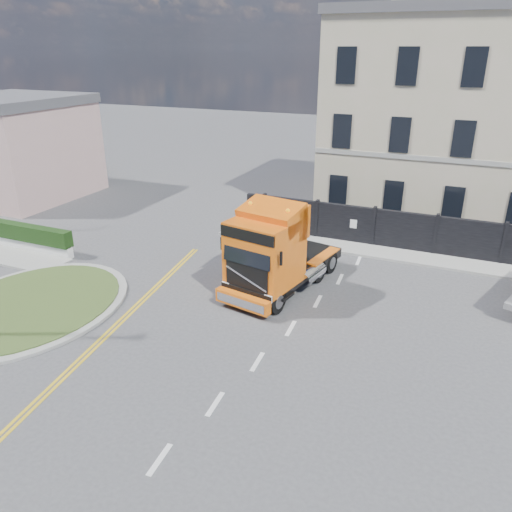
% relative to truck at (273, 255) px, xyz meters
% --- Properties ---
extents(ground, '(120.00, 120.00, 0.00)m').
position_rel_truck_xyz_m(ground, '(-1.28, -2.02, -1.70)').
color(ground, '#424244').
rests_on(ground, ground).
extents(traffic_island, '(6.80, 6.80, 0.17)m').
position_rel_truck_xyz_m(traffic_island, '(-8.28, -5.02, -1.62)').
color(traffic_island, gray).
rests_on(traffic_island, ground).
extents(hedge_wall, '(8.00, 0.55, 1.35)m').
position_rel_truck_xyz_m(hedge_wall, '(-14.28, -0.52, -0.96)').
color(hedge_wall, silver).
rests_on(hedge_wall, ground).
extents(seaside_bldg_pink, '(8.00, 8.00, 6.00)m').
position_rel_truck_xyz_m(seaside_bldg_pink, '(-21.28, 6.98, 1.30)').
color(seaside_bldg_pink, '#C19B97').
rests_on(seaside_bldg_pink, ground).
extents(hoarding_fence, '(18.80, 0.25, 2.00)m').
position_rel_truck_xyz_m(hoarding_fence, '(5.28, 6.98, -0.70)').
color(hoarding_fence, black).
rests_on(hoarding_fence, ground).
extents(georgian_building, '(12.30, 10.30, 12.80)m').
position_rel_truck_xyz_m(georgian_building, '(4.72, 14.48, 4.07)').
color(georgian_building, '#BCAA95').
rests_on(georgian_building, ground).
extents(pavement_far, '(20.00, 1.60, 0.12)m').
position_rel_truck_xyz_m(pavement_far, '(4.72, 6.08, -1.64)').
color(pavement_far, gray).
rests_on(pavement_far, ground).
extents(truck, '(3.51, 6.68, 3.80)m').
position_rel_truck_xyz_m(truck, '(0.00, 0.00, 0.00)').
color(truck, black).
rests_on(truck, ground).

